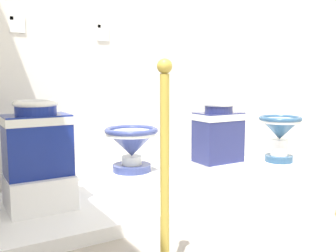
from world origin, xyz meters
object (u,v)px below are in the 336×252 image
Objects in this scene: plinth_block_slender_white at (217,171)px; info_placard_second at (103,32)px; plinth_block_leftmost at (132,180)px; info_placard_first at (17,24)px; plinth_block_pale_glazed at (278,166)px; stanchion_post_near_left at (165,220)px; antique_toilet_slender_white at (218,131)px; antique_toilet_pale_glazed at (280,131)px; antique_toilet_leftmost at (132,143)px; antique_toilet_broad_patterned at (37,137)px; plinth_block_broad_patterned at (40,191)px.

info_placard_second is (-0.73, 0.58, 1.11)m from plinth_block_slender_white.
info_placard_first is (-0.67, 0.45, 1.14)m from plinth_block_leftmost.
stanchion_post_near_left reaches higher than plinth_block_pale_glazed.
antique_toilet_pale_glazed is (0.69, -0.01, -0.05)m from antique_toilet_slender_white.
info_placard_first is 1.87m from stanchion_post_near_left.
plinth_block_leftmost is at bearing 0.00° from antique_toilet_leftmost.
info_placard_first is at bearing 90.46° from antique_toilet_broad_patterned.
antique_toilet_broad_patterned is at bearing 105.27° from stanchion_post_near_left.
plinth_block_slender_white is at bearing -22.83° from info_placard_first.
plinth_block_leftmost is at bearing 169.79° from antique_toilet_slender_white.
info_placard_first is (-1.38, 0.58, 1.13)m from plinth_block_slender_white.
antique_toilet_broad_patterned is 1.25× the size of plinth_block_slender_white.
info_placard_second reaches higher than antique_toilet_slender_white.
antique_toilet_slender_white reaches higher than plinth_block_pale_glazed.
plinth_block_slender_white is at bearing -4.04° from plinth_block_broad_patterned.
antique_toilet_leftmost is 0.95m from info_placard_second.
antique_toilet_leftmost reaches higher than plinth_block_pale_glazed.
antique_toilet_slender_white is at bearing 178.88° from antique_toilet_pale_glazed.
antique_toilet_leftmost is 1.40m from antique_toilet_pale_glazed.
antique_toilet_pale_glazed is 2.89× the size of info_placard_second.
antique_toilet_broad_patterned is at bearing -89.54° from info_placard_first.
antique_toilet_slender_white is 3.92× the size of info_placard_first.
plinth_block_broad_patterned is 0.84× the size of antique_toilet_broad_patterned.
antique_toilet_leftmost is 0.72m from antique_toilet_slender_white.
plinth_block_broad_patterned is at bearing -89.54° from info_placard_first.
plinth_block_pale_glazed is 0.29× the size of stanchion_post_near_left.
plinth_block_slender_white is 0.93× the size of antique_toilet_pale_glazed.
stanchion_post_near_left is at bearing -151.42° from plinth_block_pale_glazed.
antique_toilet_broad_patterned is 0.48× the size of stanchion_post_near_left.
plinth_block_slender_white is at bearing 178.88° from antique_toilet_pale_glazed.
antique_toilet_slender_white is at bearing 90.00° from plinth_block_slender_white.
antique_toilet_slender_white is at bearing 178.88° from plinth_block_pale_glazed.
plinth_block_broad_patterned is 0.71m from antique_toilet_leftmost.
plinth_block_broad_patterned is 0.82× the size of antique_toilet_slender_white.
antique_toilet_leftmost is at bearing 169.79° from antique_toilet_slender_white.
plinth_block_pale_glazed is at bearing 28.58° from stanchion_post_near_left.
plinth_block_broad_patterned is 1.20m from info_placard_first.
antique_toilet_pale_glazed is (0.69, -0.01, 0.28)m from plinth_block_slender_white.
antique_toilet_pale_glazed is at bearing -5.74° from antique_toilet_leftmost.
plinth_block_slender_white is (1.37, -0.10, -0.38)m from antique_toilet_broad_patterned.
stanchion_post_near_left is (-1.77, -0.96, 0.18)m from plinth_block_pale_glazed.
antique_toilet_slender_white is at bearing -38.49° from info_placard_second.
info_placard_second is (-0.73, 0.58, 0.79)m from antique_toilet_slender_white.
antique_toilet_broad_patterned is 1.38m from antique_toilet_slender_white.
plinth_block_slender_white is at bearing -10.21° from plinth_block_leftmost.
plinth_block_slender_white reaches higher than plinth_block_leftmost.
plinth_block_slender_white is 1.87m from info_placard_first.
plinth_block_pale_glazed is (2.06, -0.11, -0.42)m from antique_toilet_broad_patterned.
antique_toilet_leftmost is at bearing -33.94° from info_placard_first.
plinth_block_leftmost is 1.40m from plinth_block_pale_glazed.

